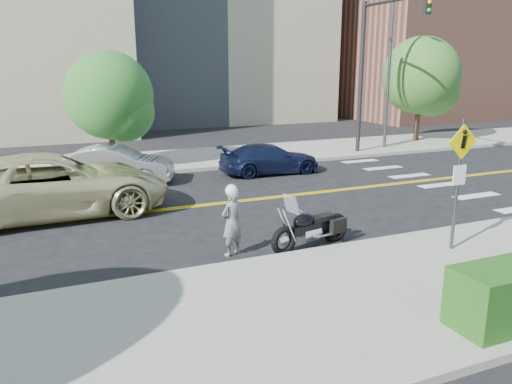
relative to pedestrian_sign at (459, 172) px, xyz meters
The scene contains 14 objects.
ground_plane 7.83m from the pedestrian_sign, 123.64° to the left, with size 120.00×120.00×0.00m, color black.
sidewalk_near 4.75m from the pedestrian_sign, 164.21° to the right, with size 60.00×5.00×0.15m, color #9E9B91.
sidewalk_far 14.56m from the pedestrian_sign, 106.91° to the left, with size 60.00×5.00×0.15m, color #9E9B91.
building_right 34.41m from the pedestrian_sign, 50.36° to the left, with size 14.00×12.00×12.00m, color #8C5947.
lamp_post 15.16m from the pedestrian_sign, 58.67° to the left, with size 0.16×0.16×8.00m, color #4C4C51.
traffic_light 13.06m from the pedestrian_sign, 63.01° to the left, with size 0.28×4.50×7.00m.
pedestrian_sign is the anchor object (origin of this frame).
motorcyclist 5.21m from the pedestrian_sign, 156.80° to the left, with size 0.68×0.58×1.68m.
motorcycle 3.48m from the pedestrian_sign, 146.89° to the left, with size 2.27×0.69×1.38m, color black, non-canonical shape.
suv 10.92m from the pedestrian_sign, 140.07° to the left, with size 3.02×6.56×1.82m, color beige.
parked_car_silver 12.23m from the pedestrian_sign, 120.22° to the left, with size 1.47×4.22×1.39m, color #A4A6AB.
parked_car_blue 9.93m from the pedestrian_sign, 90.72° to the left, with size 1.68×4.12×1.20m, color #151D41.
tree_far_a 14.32m from the pedestrian_sign, 114.25° to the left, with size 3.57×3.57×4.87m.
tree_far_b 18.03m from the pedestrian_sign, 52.12° to the left, with size 4.23×4.23×5.84m.
Camera 1 is at (-4.24, -14.54, 4.28)m, focal length 35.00 mm.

